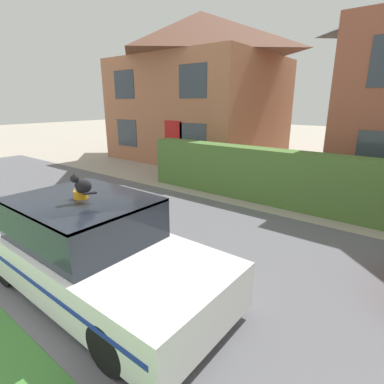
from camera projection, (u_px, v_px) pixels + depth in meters
The scene contains 5 objects.
road_strip at pixel (170, 245), 6.28m from camera, with size 28.00×6.02×0.01m, color #5B5B60.
garden_hedge at pixel (262, 175), 8.88m from camera, with size 8.02×0.67×1.58m, color #4C7233.
police_car at pixel (94, 249), 4.62m from camera, with size 4.35×1.86×1.60m.
cat at pixel (81, 185), 4.28m from camera, with size 0.32×0.29×0.30m.
house_left at pixel (200, 87), 15.57m from camera, with size 7.96×6.91×7.13m.
Camera 1 is at (3.87, 0.15, 2.88)m, focal length 28.00 mm.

